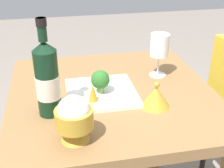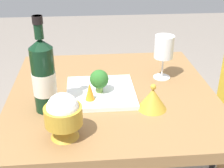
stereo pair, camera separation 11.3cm
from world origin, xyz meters
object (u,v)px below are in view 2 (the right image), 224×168
object	(u,v)px
rice_bowl	(63,115)
wine_glass	(164,48)
wine_bottle	(44,76)
rice_bowl_lid	(153,99)
serving_plate	(101,92)
broccoli_floret	(99,80)
carrot_garnish_left	(90,91)

from	to	relation	value
rice_bowl	wine_glass	bearing A→B (deg)	-45.73
wine_bottle	rice_bowl_lid	bearing A→B (deg)	-94.19
wine_bottle	serving_plate	size ratio (longest dim) A/B	1.28
serving_plate	broccoli_floret	xyz separation A→B (m)	(-0.01, 0.00, 0.06)
rice_bowl_lid	serving_plate	bearing A→B (deg)	55.47
wine_glass	broccoli_floret	distance (m)	0.30
rice_bowl	rice_bowl_lid	size ratio (longest dim) A/B	1.42
broccoli_floret	carrot_garnish_left	distance (m)	0.07
carrot_garnish_left	wine_bottle	bearing A→B (deg)	99.77
wine_bottle	broccoli_floret	size ratio (longest dim) A/B	3.74
rice_bowl_lid	broccoli_floret	xyz separation A→B (m)	(0.10, 0.17, 0.03)
wine_glass	rice_bowl_lid	bearing A→B (deg)	159.25
wine_bottle	rice_bowl_lid	size ratio (longest dim) A/B	3.21
rice_bowl	serving_plate	bearing A→B (deg)	-25.51
rice_bowl	serving_plate	xyz separation A→B (m)	(0.25, -0.12, -0.07)
rice_bowl_lid	wine_bottle	bearing A→B (deg)	85.81
wine_glass	rice_bowl_lid	distance (m)	0.27
wine_bottle	wine_glass	xyz separation A→B (m)	(0.21, -0.44, 0.00)
rice_bowl_lid	broccoli_floret	world-z (taller)	broccoli_floret
wine_bottle	wine_glass	world-z (taller)	wine_bottle
wine_glass	carrot_garnish_left	distance (m)	0.36
wine_bottle	wine_glass	distance (m)	0.49
rice_bowl	rice_bowl_lid	distance (m)	0.32
rice_bowl	rice_bowl_lid	xyz separation A→B (m)	(0.13, -0.29, -0.04)
rice_bowl_lid	broccoli_floret	bearing A→B (deg)	58.84
serving_plate	carrot_garnish_left	bearing A→B (deg)	148.39
wine_glass	serving_plate	size ratio (longest dim) A/B	0.71
rice_bowl	broccoli_floret	xyz separation A→B (m)	(0.24, -0.11, -0.01)
broccoli_floret	carrot_garnish_left	bearing A→B (deg)	146.75
rice_bowl_lid	carrot_garnish_left	xyz separation A→B (m)	(0.05, 0.21, 0.01)
serving_plate	rice_bowl_lid	bearing A→B (deg)	-124.53
wine_glass	serving_plate	distance (m)	0.31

